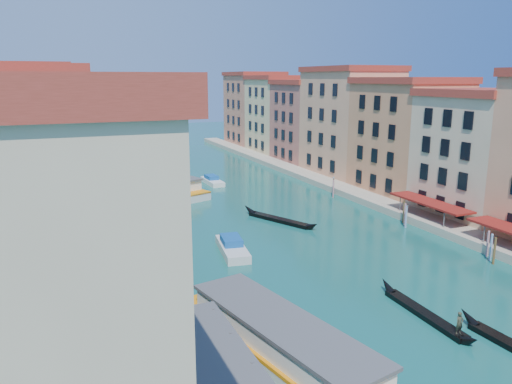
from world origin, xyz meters
The scene contains 10 objects.
left_bank_palazzos centered at (-26.00, 64.68, 9.71)m, with size 12.80×128.40×21.00m.
right_bank_palazzos centered at (30.00, 65.00, 9.75)m, with size 12.80×128.40×21.00m.
quay centered at (22.00, 65.00, 0.50)m, with size 4.00×140.00×1.00m, color #A29A83.
mooring_poles_right centered at (19.10, 28.80, 1.30)m, with size 1.44×54.24×3.20m.
vaporetto_near centered at (-9.57, 17.03, 1.37)m, with size 8.91×20.92×3.03m.
vaporetto_far centered at (-6.14, 72.21, 1.43)m, with size 11.88×21.78×3.18m.
gondola_fore centered at (3.90, 18.42, 0.40)m, with size 1.31×11.92×2.38m.
gondola_far centered at (4.45, 47.93, 0.38)m, with size 6.50×12.41×1.88m.
motorboat_mid centered at (-5.36, 38.69, 0.64)m, with size 3.67×8.27×1.66m.
motorboat_far centered at (3.66, 74.75, 0.58)m, with size 2.48×7.29×1.50m.
Camera 1 is at (-22.81, -10.75, 18.88)m, focal length 35.00 mm.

